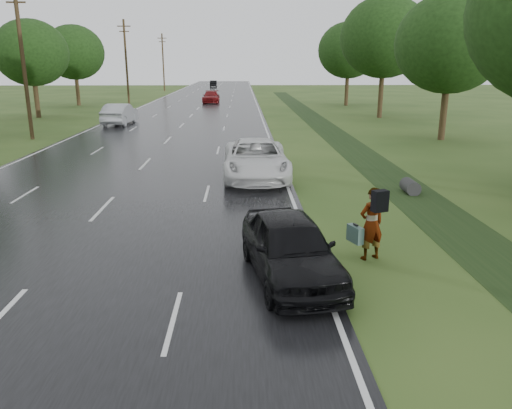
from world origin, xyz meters
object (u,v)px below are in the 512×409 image
object	(u,v)px
pedestrian	(371,223)
silver_sedan	(120,114)
dark_sedan	(290,247)
white_pickup	(256,159)

from	to	relation	value
pedestrian	silver_sedan	bearing A→B (deg)	-87.43
pedestrian	dark_sedan	distance (m)	2.49
pedestrian	white_pickup	bearing A→B (deg)	-95.84
pedestrian	dark_sedan	bearing A→B (deg)	7.07
pedestrian	white_pickup	distance (m)	9.90
dark_sedan	silver_sedan	xyz separation A→B (m)	(-11.17, 31.00, 0.09)
dark_sedan	white_pickup	bearing A→B (deg)	83.29
white_pickup	silver_sedan	xyz separation A→B (m)	(-10.67, 20.28, 0.02)
white_pickup	dark_sedan	xyz separation A→B (m)	(0.50, -10.72, -0.07)
dark_sedan	silver_sedan	world-z (taller)	silver_sedan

